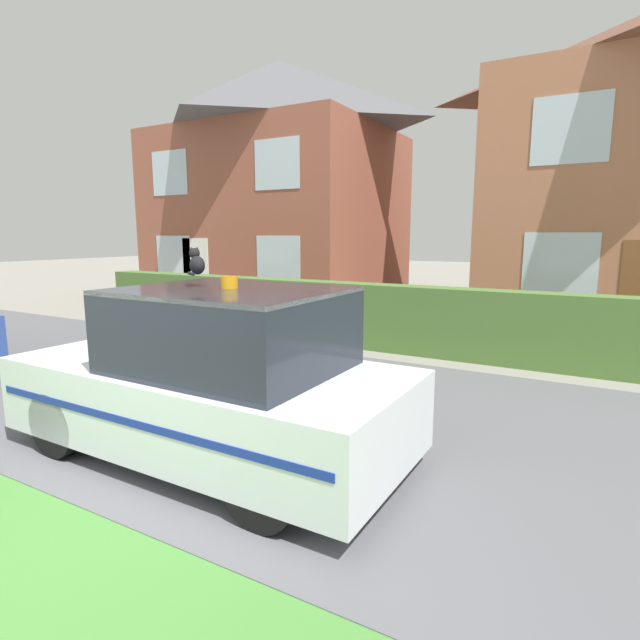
# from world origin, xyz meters

# --- Properties ---
(ground_plane) EXTENTS (80.00, 80.00, 0.00)m
(ground_plane) POSITION_xyz_m (0.00, 0.00, 0.00)
(ground_plane) COLOR gray
(road_strip) EXTENTS (28.00, 5.74, 0.01)m
(road_strip) POSITION_xyz_m (0.00, 3.48, 0.01)
(road_strip) COLOR #5B5B60
(road_strip) RESTS_ON ground
(garden_hedge) EXTENTS (15.21, 0.52, 1.26)m
(garden_hedge) POSITION_xyz_m (-0.10, 7.15, 0.63)
(garden_hedge) COLOR #4C7233
(garden_hedge) RESTS_ON ground
(police_car) EXTENTS (4.06, 1.84, 1.80)m
(police_car) POSITION_xyz_m (0.00, 1.91, 0.80)
(police_car) COLOR black
(police_car) RESTS_ON road_strip
(cat) EXTENTS (0.25, 0.28, 0.26)m
(cat) POSITION_xyz_m (-0.17, 1.91, 1.92)
(cat) COLOR black
(cat) RESTS_ON police_car
(house_left) EXTENTS (7.41, 6.28, 7.72)m
(house_left) POSITION_xyz_m (-6.38, 12.54, 3.94)
(house_left) COLOR #93513D
(house_left) RESTS_ON ground
(wheelie_bin) EXTENTS (0.58, 0.58, 1.19)m
(wheelie_bin) POSITION_xyz_m (-4.33, 7.20, 0.60)
(wheelie_bin) COLOR black
(wheelie_bin) RESTS_ON ground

